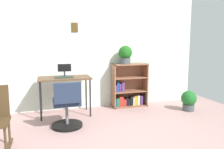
% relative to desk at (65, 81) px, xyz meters
% --- Properties ---
extents(wall_back, '(5.20, 0.12, 2.49)m').
position_rel_desk_xyz_m(wall_back, '(0.47, 0.45, 0.56)').
color(wall_back, silver).
rests_on(wall_back, ground_plane).
extents(desk, '(0.99, 0.53, 0.76)m').
position_rel_desk_xyz_m(desk, '(0.00, 0.00, 0.00)').
color(desk, brown).
rests_on(desk, ground_plane).
extents(monitor, '(0.26, 0.20, 0.25)m').
position_rel_desk_xyz_m(monitor, '(0.01, 0.07, 0.18)').
color(monitor, '#262628').
rests_on(monitor, desk).
extents(keyboard, '(0.35, 0.15, 0.02)m').
position_rel_desk_xyz_m(keyboard, '(-0.01, -0.07, 0.08)').
color(keyboard, '#26372F').
rests_on(keyboard, desk).
extents(office_chair, '(0.52, 0.55, 0.80)m').
position_rel_desk_xyz_m(office_chair, '(-0.03, -0.70, -0.35)').
color(office_chair, black).
rests_on(office_chair, ground_plane).
extents(bookshelf_low, '(0.78, 0.30, 0.96)m').
position_rel_desk_xyz_m(bookshelf_low, '(1.42, 0.25, -0.28)').
color(bookshelf_low, brown).
rests_on(bookshelf_low, ground_plane).
extents(potted_plant_on_shelf, '(0.29, 0.29, 0.39)m').
position_rel_desk_xyz_m(potted_plant_on_shelf, '(1.32, 0.20, 0.48)').
color(potted_plant_on_shelf, '#474C51').
rests_on(potted_plant_on_shelf, bookshelf_low).
extents(potted_plant_floor, '(0.32, 0.32, 0.42)m').
position_rel_desk_xyz_m(potted_plant_floor, '(2.51, -0.44, -0.46)').
color(potted_plant_floor, '#474C51').
rests_on(potted_plant_floor, ground_plane).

